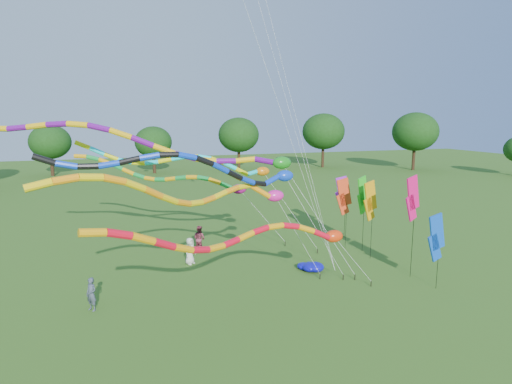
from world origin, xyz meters
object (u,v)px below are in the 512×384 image
object	(u,v)px
blue_nylon_heap	(309,266)
person_b	(91,294)
person_a	(190,251)
person_c	(199,239)
tube_kite_orange	(209,193)
tube_kite_red	(261,237)

from	to	relation	value
blue_nylon_heap	person_b	xyz separation A→B (m)	(-11.63, -1.57, 0.53)
person_a	person_b	xyz separation A→B (m)	(-5.33, -4.78, -0.03)
person_c	tube_kite_orange	bearing A→B (deg)	131.01
tube_kite_red	person_b	distance (m)	8.39
blue_nylon_heap	person_b	bearing A→B (deg)	-172.33
tube_kite_orange	person_b	distance (m)	7.52
person_c	tube_kite_red	bearing A→B (deg)	142.00
blue_nylon_heap	person_c	world-z (taller)	person_c
blue_nylon_heap	person_c	bearing A→B (deg)	134.34
person_b	tube_kite_red	bearing A→B (deg)	17.86
tube_kite_red	person_a	size ratio (longest dim) A/B	8.23
tube_kite_red	tube_kite_orange	xyz separation A→B (m)	(-1.97, 0.76, 1.79)
tube_kite_orange	person_a	size ratio (longest dim) A/B	7.84
person_a	person_b	bearing A→B (deg)	-177.92
person_b	person_c	size ratio (longest dim) A/B	0.89
person_b	person_c	world-z (taller)	person_c
blue_nylon_heap	person_a	distance (m)	7.09
tube_kite_red	blue_nylon_heap	bearing A→B (deg)	30.25
tube_kite_orange	person_b	size ratio (longest dim) A/B	8.16
tube_kite_red	tube_kite_orange	distance (m)	2.77
person_a	person_c	xyz separation A→B (m)	(1.00, 2.21, 0.06)
tube_kite_orange	person_c	xyz separation A→B (m)	(1.52, 10.07, -4.81)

